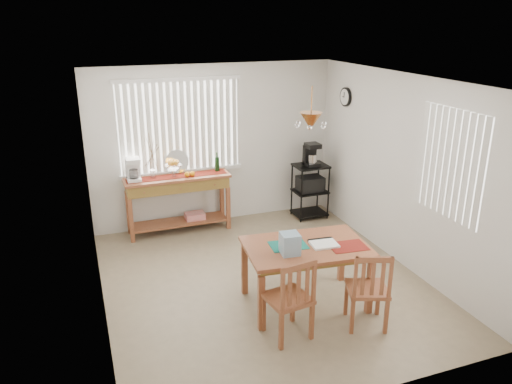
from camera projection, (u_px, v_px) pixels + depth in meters
name	position (u px, v px, depth m)	size (l,w,h in m)	color
ground	(263.00, 282.00, 6.54)	(4.00, 4.50, 0.01)	gray
room_shell	(264.00, 157.00, 5.99)	(4.20, 4.70, 2.70)	silver
sideboard	(178.00, 190.00, 7.86)	(1.64, 0.46, 0.92)	#955332
sideboard_items	(159.00, 169.00, 7.65)	(1.56, 0.39, 0.71)	maroon
wire_cart	(310.00, 186.00, 8.48)	(0.55, 0.44, 0.93)	black
cart_items	(311.00, 155.00, 8.30)	(0.22, 0.26, 0.38)	black
dining_table	(306.00, 252.00, 5.84)	(1.50, 1.05, 0.76)	#955332
table_items	(299.00, 244.00, 5.64)	(1.09, 0.61, 0.24)	#147061
chair_left	(290.00, 299.00, 5.26)	(0.50, 0.50, 0.96)	#955332
chair_right	(368.00, 290.00, 5.46)	(0.55, 0.55, 0.94)	#955332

